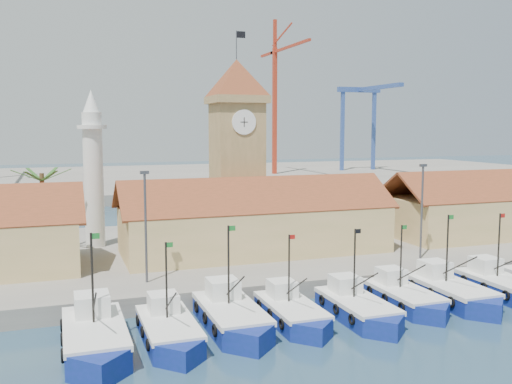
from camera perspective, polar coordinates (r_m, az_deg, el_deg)
name	(u,v)px	position (r m, az deg, el deg)	size (l,w,h in m)	color
ground	(350,333)	(40.54, 9.43, -13.72)	(400.00, 400.00, 0.00)	#1B3749
quay	(243,251)	(61.64, -1.34, -5.89)	(140.00, 32.00, 1.50)	gray
terminal	(137,180)	(145.08, -11.81, 1.20)	(240.00, 80.00, 2.00)	gray
boat_0	(95,340)	(37.81, -15.79, -14.09)	(3.78, 10.34, 7.83)	navy
boat_1	(170,333)	(38.39, -8.63, -13.75)	(3.32, 9.10, 6.89)	navy
boat_2	(233,319)	(40.34, -2.36, -12.56)	(3.66, 10.01, 7.58)	navy
boat_3	(293,314)	(41.57, 3.73, -12.12)	(3.22, 8.82, 6.68)	navy
boat_4	(359,310)	(43.00, 10.29, -11.54)	(3.35, 9.18, 6.95)	navy
boat_5	(406,299)	(46.42, 14.75, -10.32)	(3.26, 8.92, 6.75)	navy
boat_6	(453,294)	(48.65, 19.08, -9.60)	(3.57, 9.78, 7.40)	navy
boat_7	(504,288)	(51.93, 23.59, -8.79)	(3.50, 9.58, 7.25)	navy
hall_center	(255,227)	(57.28, -0.12, -3.54)	(27.04, 10.13, 7.61)	#DCB379
hall_right	(509,212)	(74.06, 24.00, -1.82)	(31.20, 10.13, 7.61)	#DCB379
clock_tower	(237,146)	(62.15, -1.93, 4.64)	(5.80, 5.80, 22.70)	tan
minaret	(93,168)	(61.57, -15.96, 2.30)	(3.00, 3.00, 16.30)	silver
palm_tree	(43,206)	(59.84, -20.53, -1.33)	(5.60, 5.03, 8.39)	brown
lamp_posts	(290,214)	(49.68, 3.44, -2.18)	(80.70, 0.25, 9.03)	#3F3F44
crane_red_right	(277,89)	(147.31, 2.07, 10.22)	(1.00, 31.42, 39.18)	#AD301A
gantry	(365,105)	(161.55, 10.82, 8.50)	(13.00, 22.00, 23.20)	#32509B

